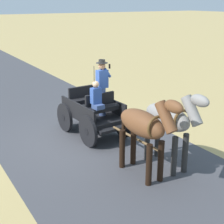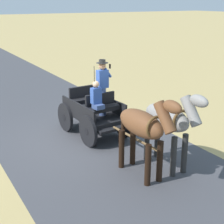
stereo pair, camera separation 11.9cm
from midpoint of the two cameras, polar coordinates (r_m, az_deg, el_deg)
ground_plane at (r=11.05m, az=-5.49°, el=-4.23°), size 200.00×200.00×0.00m
road_surface at (r=11.05m, az=-5.49°, el=-4.21°), size 5.44×160.00×0.01m
horse_drawn_carriage at (r=10.95m, az=-3.29°, el=0.17°), size 1.54×4.51×2.50m
horse_near_side at (r=8.73m, az=9.32°, el=-1.32°), size 0.59×2.13×2.21m
horse_off_side at (r=8.21m, az=5.07°, el=-2.43°), size 0.64×2.13×2.21m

